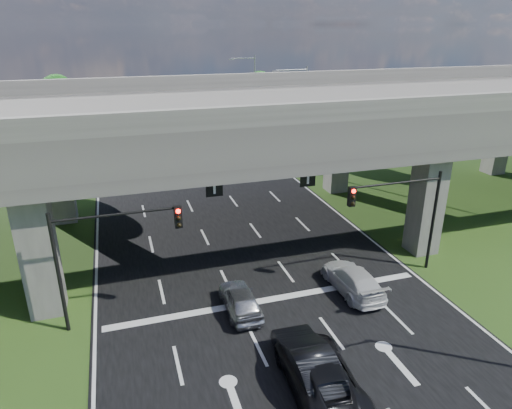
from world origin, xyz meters
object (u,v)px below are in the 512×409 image
car_dark (308,362)px  car_white (353,279)px  signal_left (106,245)px  streetlight_far (301,112)px  streetlight_beyond (252,90)px  car_trailing (319,373)px  signal_right (403,207)px  car_silver (240,299)px

car_dark → car_white: car_dark is taller
signal_left → car_dark: 10.26m
streetlight_far → car_white: (-5.61, -21.00, -5.13)m
streetlight_beyond → car_dark: (-10.54, -42.33, -5.03)m
streetlight_far → streetlight_beyond: (0.00, 16.00, 0.00)m
car_white → car_trailing: car_trailing is taller
signal_right → streetlight_far: size_ratio=0.60×
streetlight_beyond → car_white: bearing=-98.6°
streetlight_far → car_dark: size_ratio=2.08×
signal_right → streetlight_far: 20.25m
car_silver → signal_left: bearing=-8.7°
signal_left → streetlight_far: bearing=48.2°
car_dark → streetlight_beyond: bearing=-102.7°
streetlight_far → streetlight_beyond: 16.00m
streetlight_far → car_white: size_ratio=2.11×
signal_left → streetlight_beyond: streetlight_beyond is taller
signal_right → car_trailing: bearing=-139.3°
signal_right → car_white: size_ratio=1.27×
signal_left → car_white: signal_left is taller
car_dark → signal_left: bearing=-39.1°
car_white → car_trailing: size_ratio=0.86×
signal_right → car_dark: signal_right is taller
signal_left → car_trailing: bearing=-42.7°
signal_right → streetlight_far: bearing=83.5°
car_silver → car_dark: bearing=104.5°
car_white → streetlight_beyond: bearing=-99.3°
signal_left → car_silver: size_ratio=1.53×
signal_right → streetlight_beyond: bearing=86.4°
streetlight_beyond → car_white: (-5.61, -37.00, -5.13)m
car_trailing → streetlight_far: bearing=-107.0°
signal_right → car_silver: 10.28m
car_silver → car_white: bearing=-179.8°
signal_left → signal_right: bearing=0.0°
streetlight_far → car_dark: (-10.54, -26.33, -5.03)m
car_silver → car_trailing: 6.22m
signal_left → car_white: (12.31, -0.94, -3.47)m
signal_right → car_trailing: signal_right is taller
signal_right → car_dark: size_ratio=1.25×
signal_left → streetlight_beyond: size_ratio=0.60×
streetlight_beyond → car_trailing: size_ratio=1.83×
car_dark → car_white: size_ratio=1.01×
signal_right → signal_left: size_ratio=1.00×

